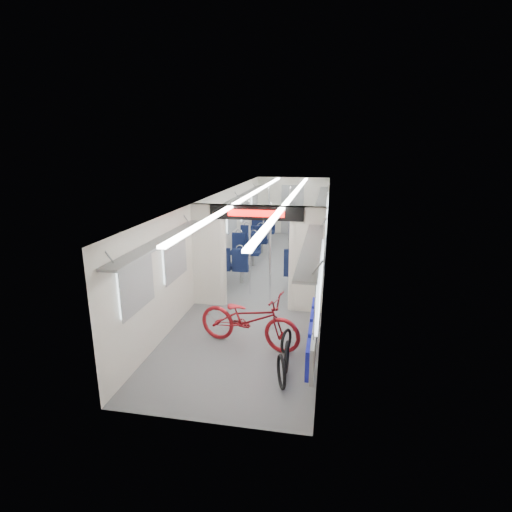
% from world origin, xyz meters
% --- Properties ---
extents(carriage, '(12.00, 12.02, 2.31)m').
position_xyz_m(carriage, '(0.00, -0.27, 1.50)').
color(carriage, '#515456').
rests_on(carriage, ground).
extents(bicycle, '(2.05, 1.10, 1.02)m').
position_xyz_m(bicycle, '(0.19, -3.81, 0.51)').
color(bicycle, maroon).
rests_on(bicycle, ground).
extents(flip_bench, '(0.12, 2.13, 0.54)m').
position_xyz_m(flip_bench, '(1.35, -4.33, 0.58)').
color(flip_bench, gray).
rests_on(flip_bench, carriage).
extents(bike_hoop_a, '(0.21, 0.52, 0.53)m').
position_xyz_m(bike_hoop_a, '(0.93, -5.03, 0.24)').
color(bike_hoop_a, black).
rests_on(bike_hoop_a, ground).
extents(bike_hoop_b, '(0.06, 0.52, 0.52)m').
position_xyz_m(bike_hoop_b, '(0.96, -4.57, 0.24)').
color(bike_hoop_b, black).
rests_on(bike_hoop_b, ground).
extents(bike_hoop_c, '(0.17, 0.43, 0.44)m').
position_xyz_m(bike_hoop_c, '(0.88, -3.95, 0.19)').
color(bike_hoop_c, black).
rests_on(bike_hoop_c, ground).
extents(seat_bay_near_left, '(0.89, 1.98, 1.07)m').
position_xyz_m(seat_bay_near_left, '(-0.93, 0.34, 0.53)').
color(seat_bay_near_left, black).
rests_on(seat_bay_near_left, ground).
extents(seat_bay_near_right, '(0.96, 2.31, 1.17)m').
position_xyz_m(seat_bay_near_right, '(0.93, 0.35, 0.57)').
color(seat_bay_near_right, black).
rests_on(seat_bay_near_right, ground).
extents(seat_bay_far_left, '(0.89, 2.00, 1.08)m').
position_xyz_m(seat_bay_far_left, '(-0.93, 3.45, 0.53)').
color(seat_bay_far_left, black).
rests_on(seat_bay_far_left, ground).
extents(seat_bay_far_right, '(0.96, 2.31, 1.17)m').
position_xyz_m(seat_bay_far_right, '(0.93, 3.70, 0.57)').
color(seat_bay_far_right, black).
rests_on(seat_bay_far_right, ground).
extents(stanchion_near_left, '(0.04, 0.04, 2.30)m').
position_xyz_m(stanchion_near_left, '(-0.31, -1.25, 1.15)').
color(stanchion_near_left, silver).
rests_on(stanchion_near_left, ground).
extents(stanchion_near_right, '(0.04, 0.04, 2.30)m').
position_xyz_m(stanchion_near_right, '(0.23, -1.56, 1.15)').
color(stanchion_near_right, silver).
rests_on(stanchion_near_right, ground).
extents(stanchion_far_left, '(0.04, 0.04, 2.30)m').
position_xyz_m(stanchion_far_left, '(-0.32, 1.77, 1.15)').
color(stanchion_far_left, silver).
rests_on(stanchion_far_left, ground).
extents(stanchion_far_right, '(0.04, 0.04, 2.30)m').
position_xyz_m(stanchion_far_right, '(0.28, 2.08, 1.15)').
color(stanchion_far_right, silver).
rests_on(stanchion_far_right, ground).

